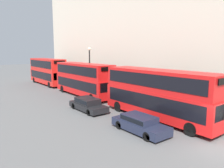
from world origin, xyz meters
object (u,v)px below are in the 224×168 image
(bus_second_in_queue, at_px, (83,78))
(car_hatchback, at_px, (88,104))
(car_dark_sedan, at_px, (140,123))
(bus_leading, at_px, (158,92))
(bus_third_in_queue, at_px, (47,70))

(bus_second_in_queue, height_order, car_hatchback, bus_second_in_queue)
(car_dark_sedan, xyz_separation_m, car_hatchback, (-0.00, 7.29, 0.02))
(bus_leading, xyz_separation_m, bus_second_in_queue, (0.00, 12.80, -0.01))
(car_dark_sedan, bearing_deg, bus_third_in_queue, 82.78)
(bus_leading, height_order, bus_second_in_queue, bus_leading)
(car_dark_sedan, height_order, car_hatchback, car_hatchback)
(bus_leading, xyz_separation_m, bus_third_in_queue, (0.00, 25.55, 0.14))
(bus_third_in_queue, bearing_deg, car_hatchback, -99.87)
(bus_third_in_queue, bearing_deg, car_dark_sedan, -97.22)
(bus_leading, relative_size, bus_third_in_queue, 1.03)
(bus_second_in_queue, bearing_deg, bus_third_in_queue, 90.00)
(bus_leading, relative_size, car_hatchback, 2.43)
(bus_second_in_queue, relative_size, bus_third_in_queue, 1.03)
(bus_second_in_queue, distance_m, car_dark_sedan, 14.59)
(bus_leading, bearing_deg, bus_third_in_queue, 90.00)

